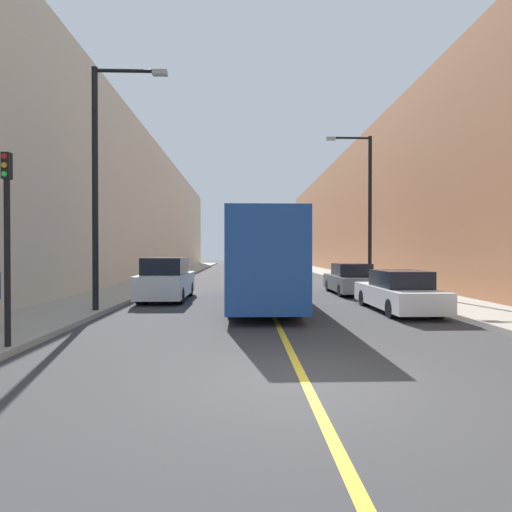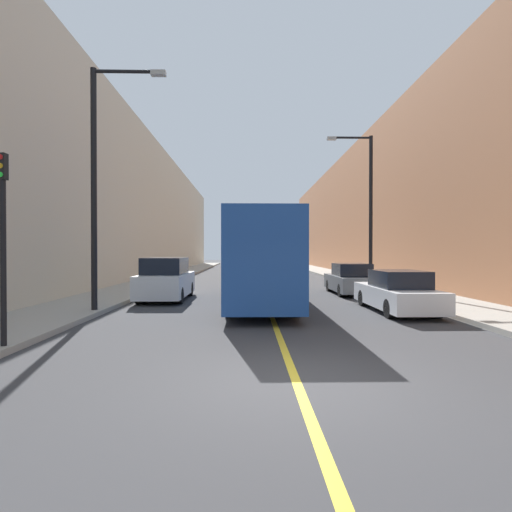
{
  "view_description": "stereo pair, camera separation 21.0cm",
  "coord_description": "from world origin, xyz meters",
  "px_view_note": "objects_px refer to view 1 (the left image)",
  "views": [
    {
      "loc": [
        -1.01,
        -6.32,
        2.12
      ],
      "look_at": [
        -0.38,
        13.17,
        1.92
      ],
      "focal_mm": 28.0,
      "sensor_mm": 36.0,
      "label": 1
    },
    {
      "loc": [
        -0.8,
        -6.32,
        2.12
      ],
      "look_at": [
        -0.38,
        13.17,
        1.92
      ],
      "focal_mm": 28.0,
      "sensor_mm": 36.0,
      "label": 2
    }
  ],
  "objects_px": {
    "parked_suv_left": "(167,280)",
    "car_right_mid": "(350,280)",
    "car_right_near": "(398,293)",
    "traffic_light": "(7,241)",
    "bus": "(260,258)",
    "street_lamp_left": "(101,173)",
    "street_lamp_right": "(366,202)"
  },
  "relations": [
    {
      "from": "street_lamp_left",
      "to": "traffic_light",
      "type": "height_order",
      "value": "street_lamp_left"
    },
    {
      "from": "street_lamp_right",
      "to": "traffic_light",
      "type": "bearing_deg",
      "value": -131.16
    },
    {
      "from": "bus",
      "to": "parked_suv_left",
      "type": "distance_m",
      "value": 4.42
    },
    {
      "from": "bus",
      "to": "parked_suv_left",
      "type": "xyz_separation_m",
      "value": [
        -4.09,
        1.35,
        -0.99
      ]
    },
    {
      "from": "bus",
      "to": "traffic_light",
      "type": "bearing_deg",
      "value": -125.16
    },
    {
      "from": "street_lamp_right",
      "to": "bus",
      "type": "bearing_deg",
      "value": -138.29
    },
    {
      "from": "parked_suv_left",
      "to": "street_lamp_right",
      "type": "bearing_deg",
      "value": 21.86
    },
    {
      "from": "traffic_light",
      "to": "car_right_mid",
      "type": "bearing_deg",
      "value": 48.16
    },
    {
      "from": "bus",
      "to": "car_right_mid",
      "type": "bearing_deg",
      "value": 37.16
    },
    {
      "from": "bus",
      "to": "car_right_mid",
      "type": "height_order",
      "value": "bus"
    },
    {
      "from": "bus",
      "to": "traffic_light",
      "type": "xyz_separation_m",
      "value": [
        -5.59,
        -7.94,
        0.5
      ]
    },
    {
      "from": "car_right_near",
      "to": "bus",
      "type": "bearing_deg",
      "value": 153.79
    },
    {
      "from": "bus",
      "to": "car_right_near",
      "type": "xyz_separation_m",
      "value": [
        4.82,
        -2.37,
        -1.19
      ]
    },
    {
      "from": "bus",
      "to": "car_right_near",
      "type": "height_order",
      "value": "bus"
    },
    {
      "from": "parked_suv_left",
      "to": "bus",
      "type": "bearing_deg",
      "value": -18.33
    },
    {
      "from": "car_right_near",
      "to": "traffic_light",
      "type": "distance_m",
      "value": 11.93
    },
    {
      "from": "street_lamp_left",
      "to": "street_lamp_right",
      "type": "relative_size",
      "value": 0.98
    },
    {
      "from": "parked_suv_left",
      "to": "street_lamp_left",
      "type": "bearing_deg",
      "value": -108.98
    },
    {
      "from": "car_right_near",
      "to": "car_right_mid",
      "type": "xyz_separation_m",
      "value": [
        -0.1,
        5.95,
        0.03
      ]
    },
    {
      "from": "bus",
      "to": "street_lamp_left",
      "type": "height_order",
      "value": "street_lamp_left"
    },
    {
      "from": "bus",
      "to": "parked_suv_left",
      "type": "relative_size",
      "value": 2.31
    },
    {
      "from": "parked_suv_left",
      "to": "traffic_light",
      "type": "distance_m",
      "value": 9.53
    },
    {
      "from": "parked_suv_left",
      "to": "street_lamp_left",
      "type": "distance_m",
      "value": 5.83
    },
    {
      "from": "car_right_mid",
      "to": "street_lamp_left",
      "type": "relative_size",
      "value": 0.54
    },
    {
      "from": "car_right_mid",
      "to": "street_lamp_right",
      "type": "relative_size",
      "value": 0.53
    },
    {
      "from": "car_right_near",
      "to": "street_lamp_left",
      "type": "height_order",
      "value": "street_lamp_left"
    },
    {
      "from": "car_right_mid",
      "to": "street_lamp_left",
      "type": "bearing_deg",
      "value": -148.29
    },
    {
      "from": "street_lamp_right",
      "to": "traffic_light",
      "type": "height_order",
      "value": "street_lamp_right"
    },
    {
      "from": "parked_suv_left",
      "to": "car_right_mid",
      "type": "bearing_deg",
      "value": 14.16
    },
    {
      "from": "parked_suv_left",
      "to": "traffic_light",
      "type": "xyz_separation_m",
      "value": [
        -1.51,
        -9.29,
        1.49
      ]
    },
    {
      "from": "bus",
      "to": "car_right_mid",
      "type": "xyz_separation_m",
      "value": [
        4.72,
        3.58,
        -1.16
      ]
    },
    {
      "from": "car_right_mid",
      "to": "car_right_near",
      "type": "bearing_deg",
      "value": -89.04
    }
  ]
}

